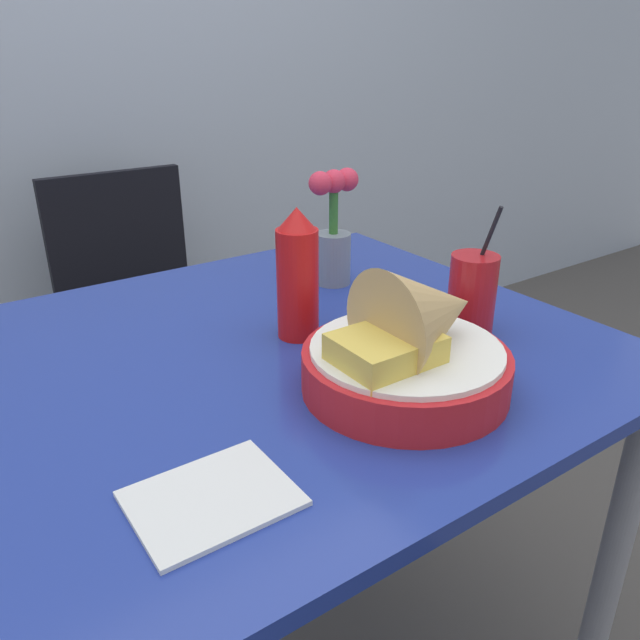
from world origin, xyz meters
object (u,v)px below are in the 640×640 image
food_basket (413,346)px  drink_cup (472,296)px  chair_far_window (135,295)px  ketchup_bottle (298,276)px  flower_vase (333,232)px

food_basket → drink_cup: drink_cup is taller
chair_far_window → ketchup_bottle: size_ratio=3.99×
ketchup_bottle → drink_cup: size_ratio=0.99×
ketchup_bottle → flower_vase: flower_vase is taller
chair_far_window → flower_vase: flower_vase is taller
chair_far_window → food_basket: bearing=-88.9°
ketchup_bottle → drink_cup: drink_cup is taller
chair_far_window → food_basket: (0.02, -1.14, 0.29)m
drink_cup → chair_far_window: bearing=102.4°
flower_vase → chair_far_window: bearing=103.8°
chair_far_window → food_basket: size_ratio=3.00×
food_basket → ketchup_bottle: size_ratio=1.33×
food_basket → flower_vase: flower_vase is taller
food_basket → flower_vase: bearing=68.8°
drink_cup → flower_vase: (-0.05, 0.32, 0.04)m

